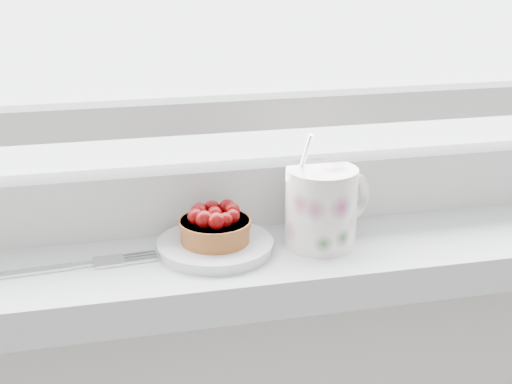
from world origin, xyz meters
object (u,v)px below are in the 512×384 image
object	(u,v)px
raspberry_tart	(215,225)
floral_mug	(323,205)
fork	(56,268)
saucer	(215,246)

from	to	relation	value
raspberry_tart	floral_mug	bearing A→B (deg)	-3.37
raspberry_tart	fork	world-z (taller)	raspberry_tart
floral_mug	fork	world-z (taller)	floral_mug
saucer	fork	world-z (taller)	saucer
saucer	raspberry_tart	world-z (taller)	raspberry_tart
raspberry_tart	fork	xyz separation A→B (m)	(-0.16, -0.01, -0.03)
saucer	raspberry_tart	distance (m)	0.02
saucer	fork	distance (m)	0.16
saucer	raspberry_tart	bearing A→B (deg)	-159.56
raspberry_tart	floral_mug	size ratio (longest dim) A/B	0.62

